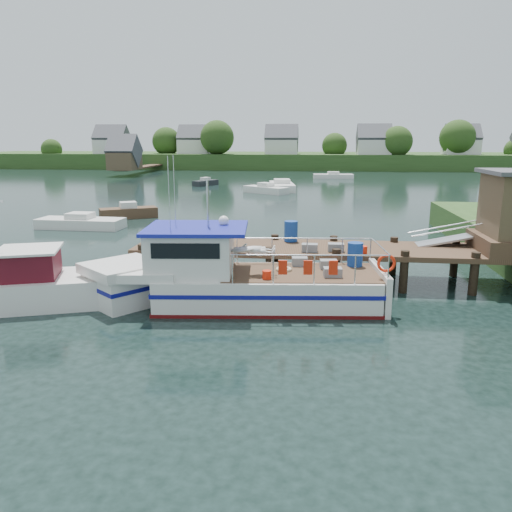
# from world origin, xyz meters

# --- Properties ---
(ground_plane) EXTENTS (160.00, 160.00, 0.00)m
(ground_plane) POSITION_xyz_m (0.00, 0.00, 0.00)
(ground_plane) COLOR black
(far_shore) EXTENTS (140.00, 42.55, 9.22)m
(far_shore) POSITION_xyz_m (0.01, 82.37, 2.10)
(far_shore) COLOR #2E4D1F
(far_shore) RESTS_ON ground
(dock) EXTENTS (16.60, 3.00, 4.78)m
(dock) POSITION_xyz_m (6.51, 0.01, 2.24)
(dock) COLOR #4A3323
(dock) RESTS_ON ground
(lobster_boat) EXTENTS (10.75, 3.94, 5.10)m
(lobster_boat) POSITION_xyz_m (-1.68, -3.36, 0.92)
(lobster_boat) COLOR silver
(lobster_boat) RESTS_ON ground
(work_boat) EXTENTS (7.80, 4.43, 4.14)m
(work_boat) POSITION_xyz_m (-9.28, -4.47, 0.66)
(work_boat) COLOR silver
(work_boat) RESTS_ON ground
(moored_rowboat) EXTENTS (4.19, 3.17, 1.17)m
(moored_rowboat) POSITION_xyz_m (-12.23, 15.12, 0.43)
(moored_rowboat) COLOR #4A3323
(moored_rowboat) RESTS_ON ground
(moored_far) EXTENTS (5.90, 2.37, 0.98)m
(moored_far) POSITION_xyz_m (4.03, 55.29, 0.36)
(moored_far) COLOR silver
(moored_far) RESTS_ON ground
(moored_a) EXTENTS (5.54, 2.06, 1.01)m
(moored_a) POSITION_xyz_m (-13.71, 10.55, 0.37)
(moored_a) COLOR silver
(moored_a) RESTS_ON ground
(moored_b) EXTENTS (5.14, 4.35, 1.12)m
(moored_b) POSITION_xyz_m (-3.90, 33.27, 0.42)
(moored_b) COLOR silver
(moored_b) RESTS_ON ground
(moored_d) EXTENTS (3.46, 7.54, 1.24)m
(moored_d) POSITION_xyz_m (-2.42, 37.04, 0.46)
(moored_d) COLOR silver
(moored_d) RESTS_ON ground
(moored_e) EXTENTS (2.83, 3.79, 1.01)m
(moored_e) POSITION_xyz_m (-12.22, 41.69, 0.37)
(moored_e) COLOR black
(moored_e) RESTS_ON ground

